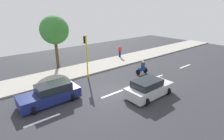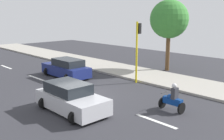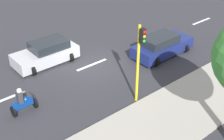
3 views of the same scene
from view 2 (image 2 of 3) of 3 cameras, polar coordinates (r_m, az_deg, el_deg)
The scene contains 11 objects.
ground_plane at distance 17.34m, azimuth -6.63°, elevation -5.29°, with size 40.00×60.00×0.10m, color #2D2D33.
sidewalk at distance 22.02m, azimuth 8.17°, elevation -1.25°, with size 4.00×60.00×0.15m, color #9E998E.
lane_stripe_north at distance 13.24m, azimuth 9.28°, elevation -10.69°, with size 0.20×2.40×0.01m, color white.
lane_stripe_mid at distance 17.32m, azimuth -6.63°, elevation -5.11°, with size 0.20×2.40×0.01m, color white.
lane_stripe_south at distance 22.28m, azimuth -15.85°, elevation -1.62°, with size 0.20×2.40×0.01m, color white.
lane_stripe_far_south at distance 27.66m, azimuth -21.58°, elevation 0.59°, with size 0.20×2.40×0.01m, color white.
car_silver at distance 14.25m, azimuth -8.70°, elevation -5.98°, with size 2.32×4.25×1.52m.
car_dark_blue at distance 21.92m, azimuth -9.72°, elevation 0.34°, with size 2.24×4.58×1.52m.
motorcycle at distance 14.50m, azimuth 12.75°, elevation -6.12°, with size 0.60×1.30×1.53m.
traffic_light_corner at distance 19.61m, azimuth 5.49°, elevation 5.66°, with size 0.49×0.24×4.50m.
street_tree_south at distance 24.28m, azimuth 12.07°, elevation 10.49°, with size 3.37×3.37×6.26m.
Camera 2 is at (-9.75, -13.38, 5.08)m, focal length 42.95 mm.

